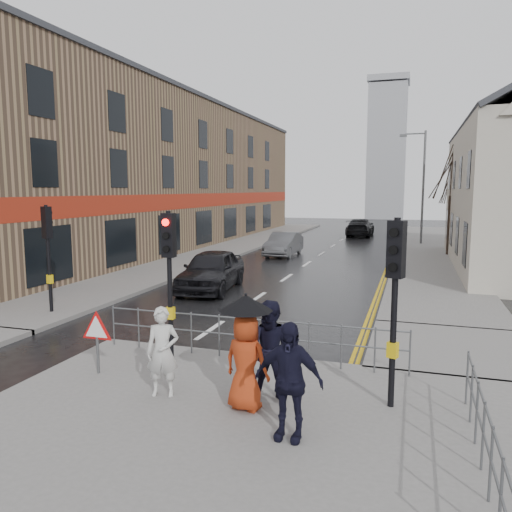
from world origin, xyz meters
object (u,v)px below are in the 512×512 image
Objects in this scene: pedestrian_with_umbrella at (246,348)px; car_mid at (284,244)px; pedestrian_d at (289,380)px; car_parked at (211,270)px; pedestrian_b at (272,352)px; pedestrian_a at (163,352)px.

car_mid is at bearing 102.71° from pedestrian_with_umbrella.
pedestrian_d is 0.40× the size of car_parked.
pedestrian_with_umbrella is at bearing -127.44° from pedestrian_b.
car_mid is at bearing 107.87° from pedestrian_d.
pedestrian_b is at bearing -67.33° from car_parked.
pedestrian_with_umbrella is 0.48× the size of car_mid.
pedestrian_with_umbrella is 11.39m from car_parked.
pedestrian_b reaches higher than car_parked.
pedestrian_a is 21.47m from car_mid.
pedestrian_with_umbrella is (-0.35, -0.47, 0.18)m from pedestrian_b.
pedestrian_b is 21.50m from car_mid.
pedestrian_d reaches higher than car_mid.
pedestrian_d is 12.53m from car_parked.
pedestrian_d is at bearing -67.59° from car_parked.
pedestrian_b is 0.44× the size of car_mid.
car_mid is (-5.16, 20.86, -0.37)m from pedestrian_b.
pedestrian_b is at bearing 119.39° from pedestrian_d.
pedestrian_a is 2.80m from pedestrian_d.
pedestrian_with_umbrella is at bearing -70.00° from car_parked.
pedestrian_b is at bearing -6.28° from pedestrian_a.
car_parked is at bearing -90.04° from car_mid.
pedestrian_b reaches higher than pedestrian_a.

